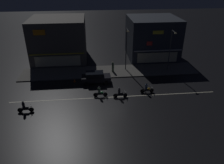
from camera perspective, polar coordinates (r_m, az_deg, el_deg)
ground_plane at (r=28.96m, az=0.88°, el=-3.96°), size 140.00×140.00×0.00m
lane_divider_stripe at (r=28.96m, az=0.88°, el=-3.95°), size 27.41×0.16×0.01m
sidewalk_far at (r=36.04m, az=-0.58°, el=2.81°), size 28.86×4.72×0.14m
storefront_left_block at (r=41.38m, az=-13.74°, el=10.85°), size 9.55×8.96×7.63m
storefront_center_block at (r=42.43m, az=10.52°, el=11.44°), size 8.97×8.58×7.43m
streetlamp_west at (r=35.16m, az=3.81°, el=9.41°), size 0.44×1.64×6.93m
streetlamp_mid at (r=36.09m, az=15.20°, el=8.80°), size 0.44×1.64×6.71m
pedestrian_on_sidewalk at (r=35.53m, az=0.23°, el=3.99°), size 0.36×0.36×1.75m
parked_car_near_kerb at (r=32.33m, az=-4.30°, el=1.27°), size 4.30×1.98×1.67m
motorcycle_lead at (r=28.57m, az=2.09°, el=-2.98°), size 1.90×0.60×1.52m
motorcycle_following at (r=30.01m, az=9.16°, el=-1.73°), size 1.90×0.60×1.52m
motorcycle_opposite_lane at (r=28.77m, az=-3.19°, el=-2.76°), size 1.90×0.60×1.52m
motorcycle_trailing_far at (r=27.72m, az=-21.98°, el=-6.26°), size 1.90×0.60×1.52m
traffic_cone at (r=33.11m, az=-9.84°, el=0.43°), size 0.36×0.36×0.55m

